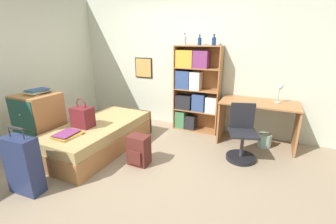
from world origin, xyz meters
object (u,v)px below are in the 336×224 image
(bottle_brown, at_px, (200,41))
(bottle_clear, at_px, (214,41))
(dresser, at_px, (40,123))
(magazine_pile_on_dresser, at_px, (37,92))
(desk_chair, at_px, (242,142))
(suitcase, at_px, (23,165))
(bottle_green, at_px, (185,41))
(desk, at_px, (258,115))
(book_stack_on_bed, at_px, (67,134))
(desk_lamp, at_px, (281,89))
(bookcase, at_px, (193,89))
(bed, at_px, (100,136))
(waste_bin, at_px, (265,140))
(backpack, at_px, (139,150))
(handbag, at_px, (83,117))

(bottle_brown, relative_size, bottle_clear, 0.97)
(dresser, height_order, bottle_brown, bottle_brown)
(magazine_pile_on_dresser, height_order, desk_chair, magazine_pile_on_dresser)
(suitcase, bearing_deg, desk_chair, 40.85)
(bottle_green, relative_size, desk, 0.17)
(book_stack_on_bed, bearing_deg, suitcase, -88.24)
(dresser, bearing_deg, magazine_pile_on_dresser, 96.55)
(bottle_green, relative_size, desk_lamp, 0.59)
(bookcase, xyz_separation_m, desk, (1.23, -0.17, -0.30))
(suitcase, height_order, bottle_clear, bottle_clear)
(bottle_brown, bearing_deg, magazine_pile_on_dresser, -136.83)
(bookcase, bearing_deg, bottle_green, 179.29)
(bed, height_order, desk, desk)
(desk, height_order, waste_bin, desk)
(bed, distance_m, magazine_pile_on_dresser, 1.19)
(suitcase, relative_size, bottle_green, 3.97)
(book_stack_on_bed, xyz_separation_m, backpack, (0.90, 0.43, -0.26))
(backpack, bearing_deg, magazine_pile_on_dresser, -171.78)
(bottle_brown, xyz_separation_m, waste_bin, (1.31, -0.26, -1.61))
(bed, relative_size, waste_bin, 8.05)
(book_stack_on_bed, height_order, desk, desk)
(bottle_brown, height_order, desk_lamp, bottle_brown)
(book_stack_on_bed, bearing_deg, waste_bin, 35.49)
(bookcase, height_order, bottle_brown, bottle_brown)
(bottle_clear, bearing_deg, desk, -12.89)
(backpack, bearing_deg, desk_lamp, 40.76)
(book_stack_on_bed, relative_size, desk_lamp, 1.04)
(book_stack_on_bed, xyz_separation_m, waste_bin, (2.55, 1.82, -0.36))
(bottle_brown, xyz_separation_m, bottle_clear, (0.26, 0.00, 0.00))
(handbag, xyz_separation_m, bottle_clear, (1.57, 1.71, 1.12))
(bottle_brown, bearing_deg, desk_lamp, -4.51)
(bottle_green, bearing_deg, book_stack_on_bed, -115.07)
(suitcase, bearing_deg, book_stack_on_bed, 91.76)
(desk, xyz_separation_m, desk_lamp, (0.30, 0.09, 0.46))
(backpack, bearing_deg, suitcase, -128.56)
(magazine_pile_on_dresser, distance_m, bookcase, 2.68)
(handbag, xyz_separation_m, desk_lamp, (2.74, 1.59, 0.38))
(desk_lamp, xyz_separation_m, backpack, (-1.78, -1.53, -0.77))
(handbag, bearing_deg, bookcase, 53.91)
(bottle_clear, bearing_deg, handbag, -132.50)
(suitcase, bearing_deg, handbag, 94.60)
(waste_bin, bearing_deg, desk_lamp, 48.31)
(dresser, bearing_deg, suitcase, -46.10)
(bed, height_order, dresser, dresser)
(handbag, xyz_separation_m, waste_bin, (2.61, 1.44, -0.49))
(desk_chair, bearing_deg, desk_lamp, 58.31)
(book_stack_on_bed, relative_size, bottle_green, 1.75)
(book_stack_on_bed, relative_size, desk_chair, 0.44)
(handbag, xyz_separation_m, bottle_green, (1.02, 1.68, 1.12))
(bed, distance_m, desk, 2.68)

